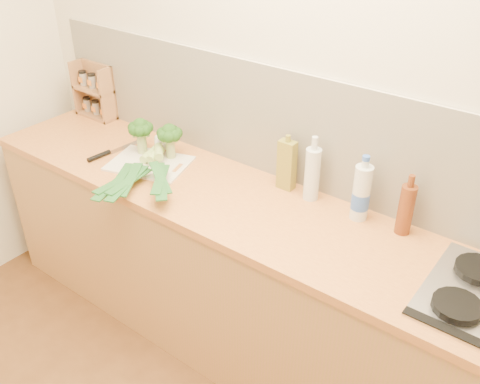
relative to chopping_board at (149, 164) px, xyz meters
The scene contains 14 objects.
room_shell 0.82m from the chopping_board, 22.84° to the left, with size 3.50×3.50×3.50m.
counter 0.85m from the chopping_board, ahead, with size 3.20×0.62×0.90m.
chopping_board is the anchor object (origin of this frame).
broccoli_left 0.18m from the chopping_board, 151.36° to the left, with size 0.13×0.13×0.19m.
broccoli_right 0.18m from the chopping_board, 66.55° to the left, with size 0.13×0.13×0.19m.
leek_front 0.05m from the chopping_board, 108.87° to the right, with size 0.23×0.66×0.04m.
leek_mid 0.09m from the chopping_board, 47.21° to the right, with size 0.25×0.61×0.04m.
leek_back 0.12m from the chopping_board, 13.52° to the right, with size 0.48×0.47×0.04m.
chefs_knife 0.26m from the chopping_board, 165.29° to the right, with size 0.06×0.33×0.02m.
spice_rack 0.75m from the chopping_board, 159.72° to the left, with size 0.27×0.11×0.32m.
oil_tin 0.72m from the chopping_board, 18.71° to the left, with size 0.08×0.05×0.27m.
glass_bottle 0.85m from the chopping_board, 15.10° to the left, with size 0.07×0.07×0.31m.
amber_bottle 1.27m from the chopping_board, ahead, with size 0.06×0.06×0.27m.
water_bottle 1.08m from the chopping_board, 11.05° to the left, with size 0.08×0.08×0.28m.
Camera 1 is at (1.09, -0.43, 2.20)m, focal length 40.00 mm.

